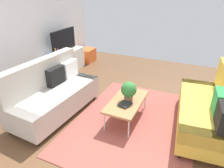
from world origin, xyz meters
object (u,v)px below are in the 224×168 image
at_px(couch_beige, 53,93).
at_px(tv_console, 65,62).
at_px(potted_plant, 129,90).
at_px(table_book_0, 125,104).
at_px(bottle_1, 58,52).
at_px(bottle_0, 55,52).
at_px(storage_trunk, 88,55).
at_px(vase_0, 49,55).
at_px(coffee_table, 127,102).
at_px(tv, 64,41).
at_px(couch_green, 209,109).

bearing_deg(couch_beige, tv_console, -146.85).
bearing_deg(couch_beige, potted_plant, 108.07).
distance_m(tv_console, table_book_0, 3.00).
height_order(tv_console, bottle_1, bottle_1).
bearing_deg(bottle_0, storage_trunk, -2.24).
relative_size(couch_beige, vase_0, 13.79).
distance_m(storage_trunk, bottle_0, 1.63).
distance_m(storage_trunk, bottle_1, 1.53).
xyz_separation_m(coffee_table, bottle_0, (1.04, 2.44, 0.36)).
relative_size(tv_console, potted_plant, 3.66).
bearing_deg(tv, storage_trunk, -4.16).
xyz_separation_m(tv_console, bottle_0, (-0.44, -0.04, 0.43)).
bearing_deg(bottle_0, vase_0, 148.08).
distance_m(tv_console, bottle_1, 0.54).
bearing_deg(vase_0, coffee_table, -109.42).
bearing_deg(tv, couch_beige, -150.63).
xyz_separation_m(couch_beige, bottle_1, (1.51, 1.02, 0.29)).
xyz_separation_m(tv_console, potted_plant, (-1.47, -2.51, 0.32)).
relative_size(couch_green, bottle_1, 10.39).
relative_size(table_book_0, vase_0, 1.70).
xyz_separation_m(tv_console, bottle_1, (-0.34, -0.04, 0.41)).
relative_size(potted_plant, table_book_0, 1.59).
xyz_separation_m(couch_beige, potted_plant, (0.38, -1.45, 0.19)).
relative_size(couch_beige, bottle_0, 8.67).
bearing_deg(bottle_1, storage_trunk, -2.38).
xyz_separation_m(storage_trunk, potted_plant, (-2.57, -2.41, 0.42)).
xyz_separation_m(storage_trunk, vase_0, (-1.68, 0.15, 0.49)).
height_order(couch_green, bottle_0, couch_green).
relative_size(storage_trunk, bottle_0, 2.32).
xyz_separation_m(couch_green, bottle_0, (0.75, 3.87, 0.31)).
height_order(coffee_table, vase_0, vase_0).
relative_size(tv, bottle_0, 4.46).
distance_m(tv, potted_plant, 2.91).
bearing_deg(bottle_1, vase_0, 159.38).
relative_size(couch_beige, coffee_table, 1.77).
height_order(couch_beige, coffee_table, couch_beige).
bearing_deg(couch_beige, coffee_table, 108.22).
height_order(coffee_table, potted_plant, potted_plant).
height_order(tv_console, table_book_0, tv_console).
distance_m(couch_green, storage_trunk, 4.44).
distance_m(storage_trunk, potted_plant, 3.55).
bearing_deg(storage_trunk, coffee_table, -137.20).
xyz_separation_m(couch_green, tv, (1.18, 3.89, 0.51)).
relative_size(coffee_table, table_book_0, 4.58).
distance_m(coffee_table, bottle_1, 2.71).
bearing_deg(coffee_table, bottle_0, 66.99).
bearing_deg(potted_plant, bottle_0, 67.32).
bearing_deg(bottle_1, table_book_0, -117.65).
height_order(couch_beige, couch_green, same).
distance_m(coffee_table, vase_0, 2.70).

